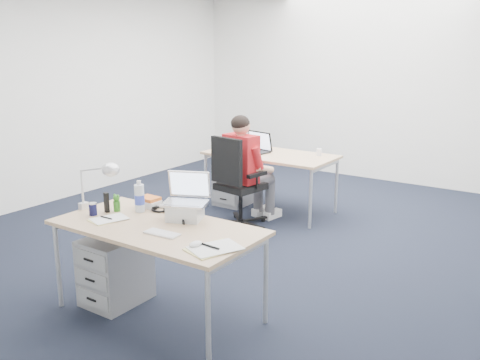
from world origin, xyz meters
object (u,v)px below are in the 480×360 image
object	(u,v)px
can_koozie	(93,209)
drawer_pedestal_near	(116,270)
water_bottle	(139,196)
office_chair	(239,201)
desk_lamp	(93,185)
sunglasses	(181,222)
dark_laptop	(253,142)
computer_mouse	(196,244)
desk_far	(270,157)
wireless_keyboard	(162,233)
silver_laptop	(185,197)
book_stack	(149,202)
cordless_phone	(107,202)
desk_near	(157,231)
seated_person	(249,170)
drawer_pedestal_far	(235,183)
far_cup	(319,152)
bear_figurine	(117,203)
headphones	(160,209)

from	to	relation	value
can_koozie	drawer_pedestal_near	bearing A→B (deg)	23.21
water_bottle	drawer_pedestal_near	bearing A→B (deg)	-112.88
office_chair	desk_lamp	bearing A→B (deg)	-80.60
sunglasses	can_koozie	bearing A→B (deg)	-136.54
office_chair	dark_laptop	size ratio (longest dim) A/B	2.86
computer_mouse	desk_far	bearing A→B (deg)	114.75
dark_laptop	wireless_keyboard	bearing A→B (deg)	-58.27
silver_laptop	book_stack	size ratio (longest dim) A/B	1.92
office_chair	desk_lamp	world-z (taller)	desk_lamp
can_koozie	water_bottle	xyz separation A→B (m)	(0.24, 0.28, 0.08)
computer_mouse	desk_lamp	xyz separation A→B (m)	(-1.17, 0.15, 0.21)
desk_lamp	wireless_keyboard	bearing A→B (deg)	8.98
cordless_phone	desk_near	bearing A→B (deg)	10.83
desk_far	book_stack	xyz separation A→B (m)	(0.33, -2.50, 0.09)
seated_person	silver_laptop	distance (m)	2.16
drawer_pedestal_near	silver_laptop	bearing A→B (deg)	27.03
drawer_pedestal_far	sunglasses	xyz separation A→B (m)	(1.36, -2.66, 0.47)
drawer_pedestal_near	desk_lamp	size ratio (longest dim) A/B	1.22
book_stack	far_cup	world-z (taller)	far_cup
desk_near	desk_lamp	world-z (taller)	desk_lamp
water_bottle	far_cup	size ratio (longest dim) A/B	2.97
drawer_pedestal_far	wireless_keyboard	bearing A→B (deg)	-64.35
desk_far	silver_laptop	size ratio (longest dim) A/B	4.51
drawer_pedestal_far	desk_lamp	size ratio (longest dim) A/B	1.22
desk_near	far_cup	world-z (taller)	far_cup
desk_far	water_bottle	size ratio (longest dim) A/B	6.19
desk_far	bear_figurine	size ratio (longest dim) A/B	11.15
desk_near	drawer_pedestal_far	size ratio (longest dim) A/B	2.91
office_chair	can_koozie	xyz separation A→B (m)	(0.08, -2.16, 0.48)
desk_far	dark_laptop	distance (m)	0.29
desk_near	headphones	size ratio (longest dim) A/B	8.30
can_koozie	dark_laptop	xyz separation A→B (m)	(-0.34, 2.86, 0.08)
desk_far	can_koozie	distance (m)	2.92
desk_near	office_chair	distance (m)	2.21
office_chair	desk_lamp	size ratio (longest dim) A/B	2.35
drawer_pedestal_far	far_cup	distance (m)	1.22
book_stack	drawer_pedestal_far	bearing A→B (deg)	109.04
can_koozie	bear_figurine	bearing A→B (deg)	67.04
desk_near	can_koozie	bearing A→B (deg)	-170.61
headphones	bear_figurine	size ratio (longest dim) A/B	1.34
sunglasses	water_bottle	bearing A→B (deg)	-159.82
desk_far	drawer_pedestal_far	size ratio (longest dim) A/B	2.91
can_koozie	silver_laptop	bearing A→B (deg)	26.21
silver_laptop	cordless_phone	bearing A→B (deg)	174.80
office_chair	drawer_pedestal_far	size ratio (longest dim) A/B	1.93
drawer_pedestal_near	computer_mouse	world-z (taller)	computer_mouse
drawer_pedestal_far	water_bottle	bearing A→B (deg)	-71.28
can_koozie	desk_near	bearing A→B (deg)	9.39
cordless_phone	dark_laptop	size ratio (longest dim) A/B	0.44
office_chair	water_bottle	size ratio (longest dim) A/B	4.11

